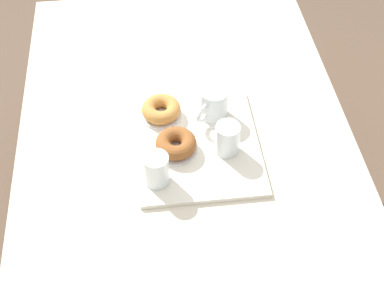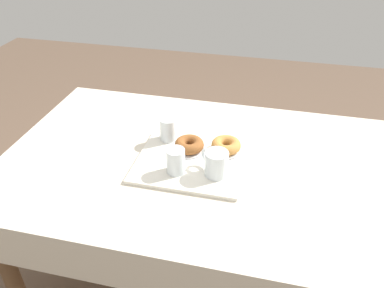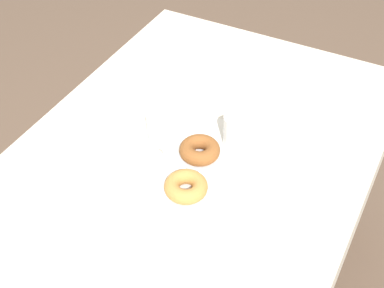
{
  "view_description": "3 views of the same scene",
  "coord_description": "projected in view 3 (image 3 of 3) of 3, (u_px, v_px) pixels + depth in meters",
  "views": [
    {
      "loc": [
        1.0,
        -0.1,
        1.85
      ],
      "look_at": [
        0.05,
        0.01,
        0.76
      ],
      "focal_mm": 50.41,
      "sensor_mm": 36.0,
      "label": 1
    },
    {
      "loc": [
        -0.24,
        1.12,
        1.57
      ],
      "look_at": [
        0.03,
        -0.02,
        0.78
      ],
      "focal_mm": 35.8,
      "sensor_mm": 36.0,
      "label": 2
    },
    {
      "loc": [
        -0.92,
        -0.51,
        1.78
      ],
      "look_at": [
        0.04,
        -0.01,
        0.79
      ],
      "focal_mm": 51.52,
      "sensor_mm": 36.0,
      "label": 3
    }
  ],
  "objects": [
    {
      "name": "dining_table",
      "position": [
        182.0,
        189.0,
        1.55
      ],
      "size": [
        1.47,
        0.94,
        0.73
      ],
      "color": "beige",
      "rests_on": "ground"
    },
    {
      "name": "serving_tray",
      "position": [
        177.0,
        156.0,
        1.51
      ],
      "size": [
        0.39,
        0.33,
        0.01
      ],
      "primitive_type": "cube",
      "color": "silver",
      "rests_on": "dining_table"
    },
    {
      "name": "tea_mug_left",
      "position": [
        138.0,
        160.0,
        1.43
      ],
      "size": [
        0.11,
        0.1,
        0.09
      ],
      "color": "white",
      "rests_on": "serving_tray"
    },
    {
      "name": "water_glass_near",
      "position": [
        159.0,
        128.0,
        1.52
      ],
      "size": [
        0.07,
        0.07,
        0.09
      ],
      "color": "white",
      "rests_on": "serving_tray"
    },
    {
      "name": "water_glass_far",
      "position": [
        235.0,
        131.0,
        1.51
      ],
      "size": [
        0.07,
        0.07,
        0.09
      ],
      "color": "white",
      "rests_on": "serving_tray"
    },
    {
      "name": "donut_plate_left",
      "position": [
        186.0,
        193.0,
        1.39
      ],
      "size": [
        0.12,
        0.12,
        0.01
      ],
      "primitive_type": "cylinder",
      "color": "silver",
      "rests_on": "serving_tray"
    },
    {
      "name": "sugar_donut_left",
      "position": [
        186.0,
        187.0,
        1.38
      ],
      "size": [
        0.11,
        0.11,
        0.04
      ],
      "primitive_type": "torus",
      "color": "#BC7F3D",
      "rests_on": "donut_plate_left"
    },
    {
      "name": "donut_plate_right",
      "position": [
        200.0,
        156.0,
        1.49
      ],
      "size": [
        0.12,
        0.12,
        0.01
      ],
      "primitive_type": "cylinder",
      "color": "silver",
      "rests_on": "serving_tray"
    },
    {
      "name": "sugar_donut_right",
      "position": [
        200.0,
        150.0,
        1.48
      ],
      "size": [
        0.11,
        0.11,
        0.04
      ],
      "primitive_type": "torus",
      "color": "brown",
      "rests_on": "donut_plate_right"
    }
  ]
}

